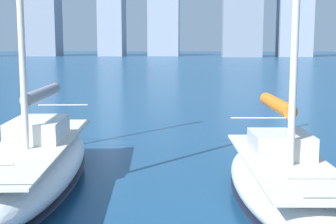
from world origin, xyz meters
TOP-DOWN VIEW (x-y plane):
  - sailboat_orange at (-2.26, -6.44)m, footprint 2.74×7.13m
  - sailboat_grey at (3.97, -7.23)m, footprint 3.11×9.05m

SIDE VIEW (x-z plane):
  - sailboat_orange at x=-2.26m, z-range -4.97..6.35m
  - sailboat_grey at x=3.97m, z-range -5.26..6.73m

